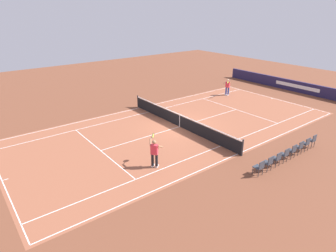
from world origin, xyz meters
The scene contains 16 objects.
ground_plane centered at (0.00, 0.00, 0.00)m, with size 60.00×60.00×0.00m, color brown.
court_slab centered at (0.00, 0.00, 0.00)m, with size 24.20×11.40×0.00m, color #935138.
court_line_markings centered at (0.00, 0.00, 0.00)m, with size 23.85×11.05×0.01m.
tennis_net centered at (0.00, 0.00, 0.49)m, with size 0.10×11.70×1.08m.
stadium_barrier centered at (-15.90, 0.00, 0.56)m, with size 0.26×17.00×1.12m.
tennis_player_near centered at (4.87, 3.66, 0.93)m, with size 0.78×1.06×1.70m.
tennis_player_far centered at (-9.13, -3.48, 0.93)m, with size 0.97×0.88×1.70m.
tennis_ball centered at (-0.98, 3.60, 0.03)m, with size 0.07×0.07×0.07m, color #CCE01E.
spectator_chair_0 centered at (-4.41, 7.75, 0.52)m, with size 0.44×0.44×0.88m.
spectator_chair_1 centered at (-3.63, 7.75, 0.52)m, with size 0.44×0.44×0.88m.
spectator_chair_2 centered at (-2.86, 7.75, 0.52)m, with size 0.44×0.44×0.88m.
spectator_chair_3 centered at (-2.08, 7.75, 0.52)m, with size 0.44×0.44×0.88m.
spectator_chair_4 centered at (-1.30, 7.75, 0.52)m, with size 0.44×0.44×0.88m.
spectator_chair_5 centered at (-0.53, 7.75, 0.52)m, with size 0.44×0.44×0.88m.
spectator_chair_6 centered at (0.25, 7.75, 0.52)m, with size 0.44×0.44×0.88m.
spectator_chair_7 centered at (1.02, 7.75, 0.52)m, with size 0.44×0.44×0.88m.
Camera 1 is at (12.89, 15.26, 8.26)m, focal length 30.96 mm.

